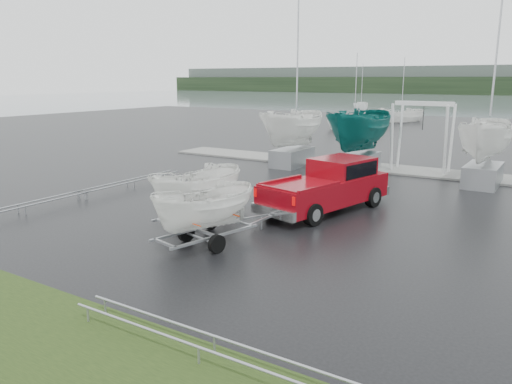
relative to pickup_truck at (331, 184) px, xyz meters
The scene contains 16 objects.
ground_plane 2.94m from the pickup_truck, 119.00° to the right, with size 120.00×120.00×0.00m, color black.
grass_verge 13.49m from the pickup_truck, 95.64° to the right, with size 40.00×40.00×0.00m, color black.
dock 10.75m from the pickup_truck, 97.09° to the left, with size 30.00×3.00×0.12m, color gray.
pickup_truck is the anchor object (origin of this frame).
trailer_hitched 6.83m from the pickup_truck, 103.18° to the right, with size 1.97×3.77×4.52m.
trailer_parked 5.97m from the pickup_truck, 124.73° to the right, with size 1.85×3.69×4.99m.
boat_hoist 10.78m from the pickup_truck, 84.81° to the left, with size 3.30×2.18×4.12m.
keelboat_0 11.11m from the pickup_truck, 126.78° to the left, with size 2.44×3.20×10.61m.
keelboat_1 9.56m from the pickup_truck, 103.43° to the left, with size 2.60×3.20×8.01m.
keelboat_2 10.15m from the pickup_truck, 61.59° to the left, with size 2.36×3.20×10.53m.
mast_rack_0 10.44m from the pickup_truck, behind, with size 0.56×6.50×0.06m.
mast_rack_1 12.71m from the pickup_truck, 144.42° to the right, with size 0.56×6.50×0.06m.
mast_rack_2 12.20m from the pickup_truck, 77.30° to the right, with size 7.00×0.56×0.06m.
moored_boat_0 33.81m from the pickup_truck, 109.73° to the left, with size 2.94×2.90×11.04m.
moored_boat_1 46.49m from the pickup_truck, 102.90° to the left, with size 3.81×3.84×11.66m.
moored_boat_4 70.36m from the pickup_truck, 109.64° to the left, with size 2.68×2.73×11.02m.
Camera 1 is at (9.57, -16.49, 5.39)m, focal length 35.00 mm.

